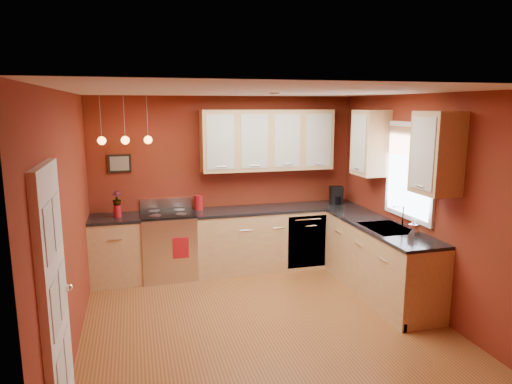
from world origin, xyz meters
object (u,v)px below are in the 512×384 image
object	(u,v)px
gas_range	(169,245)
coffee_maker	(336,196)
red_canister	(199,202)
sink	(387,230)
soap_pump	(413,227)

from	to	relation	value
gas_range	coffee_maker	size ratio (longest dim) A/B	4.05
red_canister	sink	bearing A→B (deg)	-37.43
red_canister	gas_range	bearing A→B (deg)	-162.71
gas_range	sink	xyz separation A→B (m)	(2.62, -1.50, 0.43)
coffee_maker	red_canister	bearing A→B (deg)	-174.77
sink	soap_pump	distance (m)	0.41
gas_range	red_canister	bearing A→B (deg)	17.29
coffee_maker	soap_pump	bearing A→B (deg)	-77.08
red_canister	coffee_maker	size ratio (longest dim) A/B	0.78
soap_pump	gas_range	bearing A→B (deg)	145.65
coffee_maker	sink	bearing A→B (deg)	-80.65
soap_pump	sink	bearing A→B (deg)	107.62
sink	gas_range	bearing A→B (deg)	150.22
sink	red_canister	distance (m)	2.71
red_canister	soap_pump	size ratio (longest dim) A/B	1.09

